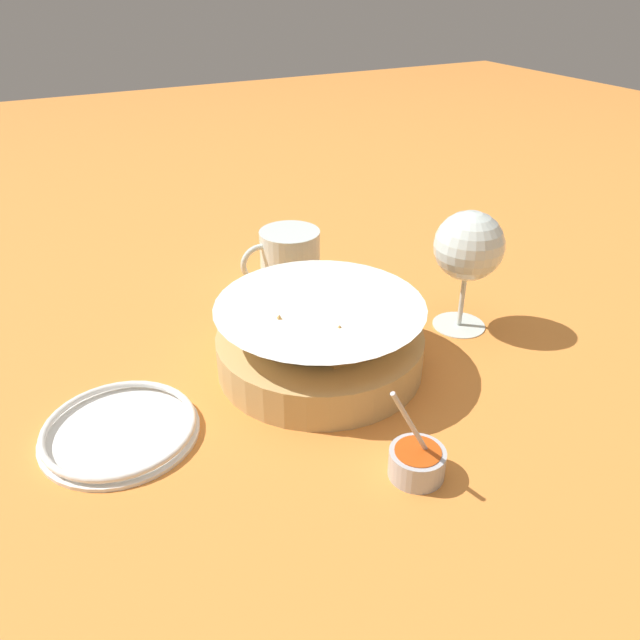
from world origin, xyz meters
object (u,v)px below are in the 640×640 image
(wine_glass, at_px, (469,249))
(side_plate, at_px, (120,429))
(sauce_cup, at_px, (417,461))
(beer_mug, at_px, (289,260))
(food_basket, at_px, (320,340))

(wine_glass, bearing_deg, side_plate, 2.01)
(sauce_cup, xyz_separation_m, beer_mug, (-0.07, -0.45, 0.02))
(sauce_cup, relative_size, side_plate, 0.67)
(wine_glass, bearing_deg, beer_mug, -55.78)
(food_basket, bearing_deg, sauce_cup, 89.20)
(food_basket, relative_size, beer_mug, 1.99)
(sauce_cup, relative_size, wine_glass, 0.68)
(sauce_cup, distance_m, side_plate, 0.32)
(sauce_cup, height_order, wine_glass, wine_glass)
(food_basket, height_order, beer_mug, food_basket)
(beer_mug, relative_size, side_plate, 0.75)
(sauce_cup, bearing_deg, beer_mug, -98.60)
(food_basket, relative_size, sauce_cup, 2.25)
(food_basket, xyz_separation_m, beer_mug, (-0.06, -0.23, 0.00))
(food_basket, distance_m, wine_glass, 0.24)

